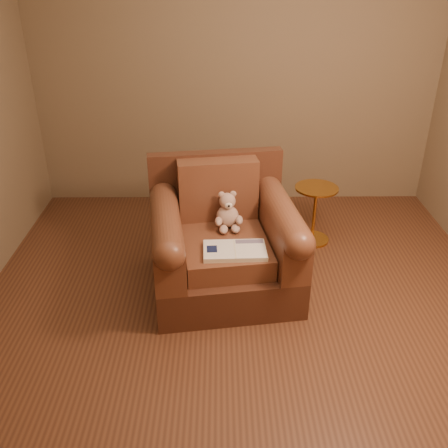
{
  "coord_description": "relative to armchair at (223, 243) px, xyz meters",
  "views": [
    {
      "loc": [
        -0.16,
        -2.97,
        2.32
      ],
      "look_at": [
        -0.13,
        0.26,
        0.59
      ],
      "focal_mm": 40.0,
      "sensor_mm": 36.0,
      "label": 1
    }
  ],
  "objects": [
    {
      "name": "room",
      "position": [
        0.14,
        -0.36,
        1.34
      ],
      "size": [
        4.02,
        4.02,
        2.71
      ],
      "color": "#7B664C",
      "rests_on": "ground"
    },
    {
      "name": "armchair",
      "position": [
        0.0,
        0.0,
        0.0
      ],
      "size": [
        1.21,
        1.16,
        0.97
      ],
      "rotation": [
        0.0,
        0.0,
        0.14
      ],
      "color": "#4B2819",
      "rests_on": "floor"
    },
    {
      "name": "side_table",
      "position": [
        0.83,
        0.68,
        -0.09
      ],
      "size": [
        0.38,
        0.38,
        0.54
      ],
      "color": "gold",
      "rests_on": "floor"
    },
    {
      "name": "floor",
      "position": [
        0.14,
        -0.36,
        -0.37
      ],
      "size": [
        4.0,
        4.0,
        0.0
      ],
      "primitive_type": "plane",
      "color": "brown",
      "rests_on": "ground"
    },
    {
      "name": "teddy_bear",
      "position": [
        0.04,
        0.09,
        0.2
      ],
      "size": [
        0.22,
        0.25,
        0.3
      ],
      "rotation": [
        0.0,
        0.0,
        0.13
      ],
      "color": "tan",
      "rests_on": "armchair"
    },
    {
      "name": "guidebook",
      "position": [
        0.08,
        -0.29,
        0.11
      ],
      "size": [
        0.46,
        0.28,
        0.04
      ],
      "rotation": [
        0.0,
        0.0,
        0.04
      ],
      "color": "beige",
      "rests_on": "armchair"
    }
  ]
}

